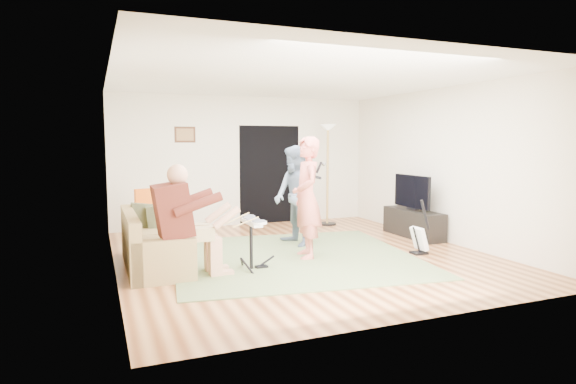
# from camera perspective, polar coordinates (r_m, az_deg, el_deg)

# --- Properties ---
(floor) EXTENTS (6.00, 6.00, 0.00)m
(floor) POSITION_cam_1_polar(r_m,az_deg,el_deg) (7.60, 1.59, -7.41)
(floor) COLOR brown
(floor) RESTS_ON ground
(walls) EXTENTS (5.50, 6.00, 2.70)m
(walls) POSITION_cam_1_polar(r_m,az_deg,el_deg) (7.40, 1.62, 2.81)
(walls) COLOR beige
(walls) RESTS_ON floor
(ceiling) EXTENTS (6.00, 6.00, 0.00)m
(ceiling) POSITION_cam_1_polar(r_m,az_deg,el_deg) (7.45, 1.65, 13.23)
(ceiling) COLOR white
(ceiling) RESTS_ON walls
(window_blinds) EXTENTS (0.00, 2.05, 2.05)m
(window_blinds) POSITION_cam_1_polar(r_m,az_deg,el_deg) (6.98, -20.25, 3.90)
(window_blinds) COLOR olive
(window_blinds) RESTS_ON walls
(doorway) EXTENTS (2.10, 0.00, 2.10)m
(doorway) POSITION_cam_1_polar(r_m,az_deg,el_deg) (10.40, -2.19, 2.07)
(doorway) COLOR black
(doorway) RESTS_ON walls
(picture_frame) EXTENTS (0.42, 0.03, 0.32)m
(picture_frame) POSITION_cam_1_polar(r_m,az_deg,el_deg) (9.91, -12.11, 6.67)
(picture_frame) COLOR #3F2314
(picture_frame) RESTS_ON walls
(area_rug) EXTENTS (4.00, 3.92, 0.02)m
(area_rug) POSITION_cam_1_polar(r_m,az_deg,el_deg) (7.42, 0.71, -7.67)
(area_rug) COLOR #5D7044
(area_rug) RESTS_ON floor
(sofa) EXTENTS (0.80, 1.94, 0.79)m
(sofa) POSITION_cam_1_polar(r_m,az_deg,el_deg) (7.05, -16.10, -6.52)
(sofa) COLOR #987D4C
(sofa) RESTS_ON floor
(drummer) EXTENTS (0.96, 0.54, 1.47)m
(drummer) POSITION_cam_1_polar(r_m,az_deg,el_deg) (6.42, -11.73, -4.79)
(drummer) COLOR #5B2219
(drummer) RESTS_ON sofa
(drum_kit) EXTENTS (0.40, 0.71, 0.73)m
(drum_kit) POSITION_cam_1_polar(r_m,az_deg,el_deg) (6.67, -4.38, -6.51)
(drum_kit) COLOR black
(drum_kit) RESTS_ON floor
(singer) EXTENTS (0.55, 0.74, 1.84)m
(singer) POSITION_cam_1_polar(r_m,az_deg,el_deg) (7.24, 2.24, -0.70)
(singer) COLOR #D5685C
(singer) RESTS_ON floor
(microphone) EXTENTS (0.06, 0.06, 0.24)m
(microphone) POSITION_cam_1_polar(r_m,az_deg,el_deg) (7.28, 3.69, 2.91)
(microphone) COLOR black
(microphone) RESTS_ON singer
(guitarist) EXTENTS (0.73, 0.89, 1.70)m
(guitarist) POSITION_cam_1_polar(r_m,az_deg,el_deg) (8.10, 0.87, -0.46)
(guitarist) COLOR slate
(guitarist) RESTS_ON floor
(guitar_held) EXTENTS (0.22, 0.61, 0.26)m
(guitar_held) POSITION_cam_1_polar(r_m,az_deg,el_deg) (8.15, 2.17, 1.73)
(guitar_held) COLOR white
(guitar_held) RESTS_ON guitarist
(guitar_spare) EXTENTS (0.31, 0.28, 0.86)m
(guitar_spare) POSITION_cam_1_polar(r_m,az_deg,el_deg) (7.86, 15.34, -5.33)
(guitar_spare) COLOR black
(guitar_spare) RESTS_ON floor
(torchiere_lamp) EXTENTS (0.38, 0.38, 2.11)m
(torchiere_lamp) POSITION_cam_1_polar(r_m,az_deg,el_deg) (10.15, 4.73, 4.22)
(torchiere_lamp) COLOR black
(torchiere_lamp) RESTS_ON floor
(dining_chair) EXTENTS (0.50, 0.52, 0.94)m
(dining_chair) POSITION_cam_1_polar(r_m,az_deg,el_deg) (8.72, -16.01, -3.65)
(dining_chair) COLOR tan
(dining_chair) RESTS_ON floor
(tv_cabinet) EXTENTS (0.40, 1.40, 0.50)m
(tv_cabinet) POSITION_cam_1_polar(r_m,az_deg,el_deg) (9.24, 14.64, -3.61)
(tv_cabinet) COLOR black
(tv_cabinet) RESTS_ON floor
(television) EXTENTS (0.06, 0.99, 0.60)m
(television) POSITION_cam_1_polar(r_m,az_deg,el_deg) (9.13, 14.49, 0.08)
(television) COLOR black
(television) RESTS_ON tv_cabinet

